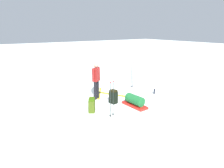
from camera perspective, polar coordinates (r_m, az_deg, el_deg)
The scene contains 10 objects.
ground_plane at distance 9.19m, azimuth 0.00°, elevation -4.20°, with size 80.00×80.00×0.00m, color white.
skier_standing at distance 8.90m, azimuth -4.64°, elevation 1.52°, with size 0.50×0.36×1.70m.
ski_pair_near at distance 9.68m, azimuth 0.40°, elevation -3.07°, with size 1.06×1.65×0.05m.
ski_pair_far at distance 9.91m, azimuth -3.86°, elevation -2.65°, with size 1.14×1.63×0.05m.
backpack_large_dark at distance 8.53m, azimuth 0.40°, elevation -3.72°, with size 0.31×0.35×0.60m.
backpack_bright at distance 7.70m, azimuth -5.89°, elevation -6.15°, with size 0.40×0.43×0.57m.
ski_poles_planted_near at distance 7.10m, azimuth -0.07°, elevation -3.90°, with size 0.23×0.12×1.35m.
ski_poles_planted_far at distance 10.75m, azimuth 5.92°, elevation 2.99°, with size 0.20×0.11×1.40m.
gear_sled at distance 8.27m, azimuth 6.63°, elevation -4.98°, with size 0.51×1.19×0.49m.
thermos_bottle at distance 9.99m, azimuth 12.22°, elevation -2.12°, with size 0.07×0.07×0.26m, color black.
Camera 1 is at (4.81, 7.17, 3.15)m, focal length 31.36 mm.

